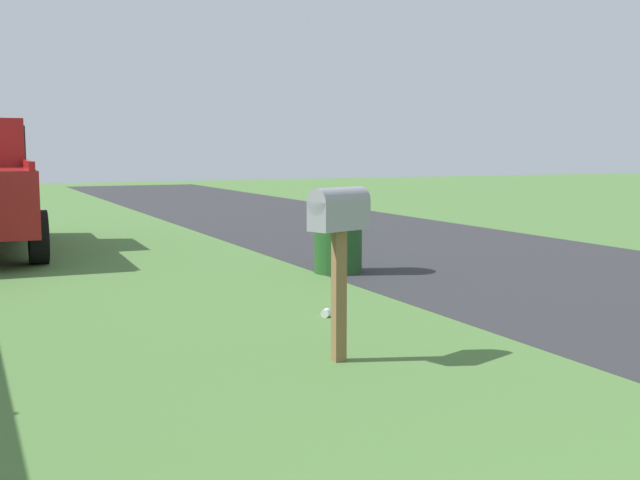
{
  "coord_description": "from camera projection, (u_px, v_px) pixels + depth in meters",
  "views": [
    {
      "loc": [
        0.93,
        1.97,
        1.61
      ],
      "look_at": [
        5.54,
        -0.17,
        1.01
      ],
      "focal_mm": 43.63,
      "sensor_mm": 36.0,
      "label": 1
    }
  ],
  "objects": [
    {
      "name": "trash_bin",
      "position": [
        338.0,
        231.0,
        10.13
      ],
      "size": [
        0.66,
        0.66,
        1.08
      ],
      "color": "#1E4C1E",
      "rests_on": "ground"
    },
    {
      "name": "mailbox",
      "position": [
        339.0,
        223.0,
        5.82
      ],
      "size": [
        0.35,
        0.52,
        1.33
      ],
      "rotation": [
        0.0,
        0.0,
        0.34
      ],
      "color": "brown",
      "rests_on": "ground"
    },
    {
      "name": "litter_cup_midfield_b",
      "position": [
        326.0,
        313.0,
        7.48
      ],
      "size": [
        0.13,
        0.13,
        0.08
      ],
      "primitive_type": "cylinder",
      "rotation": [
        0.0,
        1.57,
        2.43
      ],
      "color": "white",
      "rests_on": "ground"
    }
  ]
}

